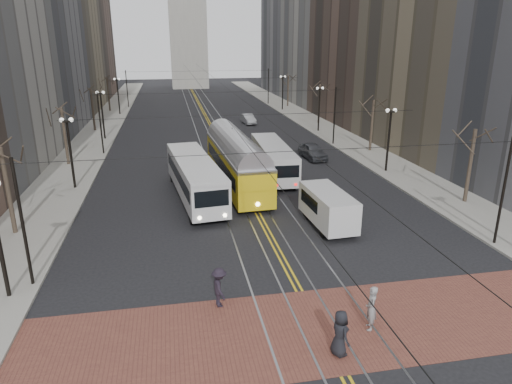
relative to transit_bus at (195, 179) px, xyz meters
name	(u,v)px	position (x,y,z in m)	size (l,w,h in m)	color
ground	(294,281)	(4.11, -13.73, -1.56)	(260.00, 260.00, 0.00)	black
sidewalk_left	(101,129)	(-10.89, 31.27, -1.48)	(5.00, 140.00, 0.15)	gray
sidewalk_right	(312,122)	(19.11, 31.27, -1.48)	(5.00, 140.00, 0.15)	gray
crosswalk_band	(319,328)	(4.11, -17.73, -1.55)	(25.00, 6.00, 0.01)	brown
streetcar_rails	(211,126)	(4.11, 31.27, -1.55)	(4.80, 130.00, 0.02)	gray
centre_lines	(211,126)	(4.11, 31.27, -1.55)	(0.42, 130.00, 0.01)	gold
building_right_mid	(385,1)	(29.61, 32.27, 15.44)	(16.00, 20.00, 34.00)	brown
building_right_far	(305,0)	(29.61, 72.27, 18.44)	(16.00, 20.00, 40.00)	slate
lamp_posts	(224,127)	(4.11, 15.02, 1.24)	(27.60, 57.20, 5.60)	black
street_trees	(218,117)	(4.11, 21.52, 1.24)	(31.68, 53.28, 5.60)	#382D23
trolley_wires	(218,109)	(4.11, 21.11, 2.22)	(25.96, 120.00, 6.60)	black
transit_bus	(195,179)	(0.00, 0.00, 0.00)	(2.59, 12.45, 3.11)	silver
streetcar	(236,165)	(3.61, 2.83, 0.18)	(2.73, 14.71, 3.47)	gold
rear_bus	(273,160)	(7.26, 5.08, -0.13)	(2.38, 10.93, 2.85)	silver
cargo_van	(328,209)	(8.11, -7.19, -0.35)	(2.10, 5.45, 2.41)	silver
sedan_grey	(313,151)	(12.66, 10.41, -0.76)	(1.87, 4.65, 1.59)	#43454B
sedan_silver	(248,119)	(9.65, 32.12, -0.87)	(1.46, 4.19, 1.38)	#94979B
pedestrian_a	(340,333)	(4.32, -19.51, -0.59)	(0.93, 0.61, 1.90)	black
pedestrian_b	(371,308)	(6.19, -18.17, -0.56)	(0.72, 0.47, 1.97)	gray
pedestrian_d	(219,287)	(0.15, -15.23, -0.60)	(1.22, 0.70, 1.89)	black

